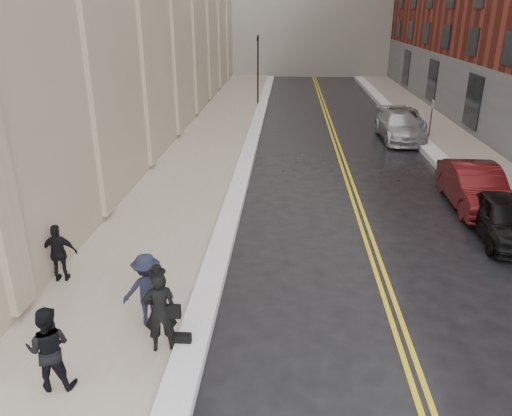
# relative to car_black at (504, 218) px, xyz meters

# --- Properties ---
(ground) EXTENTS (160.00, 160.00, 0.00)m
(ground) POSITION_rel_car_black_xyz_m (-6.80, -6.43, -0.71)
(ground) COLOR black
(ground) RESTS_ON ground
(sidewalk_left) EXTENTS (4.00, 64.00, 0.15)m
(sidewalk_left) POSITION_rel_car_black_xyz_m (-11.30, 9.57, -0.63)
(sidewalk_left) COLOR gray
(sidewalk_left) RESTS_ON ground
(sidewalk_right) EXTENTS (3.00, 64.00, 0.15)m
(sidewalk_right) POSITION_rel_car_black_xyz_m (2.20, 9.57, -0.63)
(sidewalk_right) COLOR gray
(sidewalk_right) RESTS_ON ground
(lane_stripe_a) EXTENTS (0.12, 64.00, 0.01)m
(lane_stripe_a) POSITION_rel_car_black_xyz_m (-4.42, 9.57, -0.70)
(lane_stripe_a) COLOR gold
(lane_stripe_a) RESTS_ON ground
(lane_stripe_b) EXTENTS (0.12, 64.00, 0.01)m
(lane_stripe_b) POSITION_rel_car_black_xyz_m (-4.18, 9.57, -0.70)
(lane_stripe_b) COLOR gold
(lane_stripe_b) RESTS_ON ground
(snow_ridge_left) EXTENTS (0.70, 60.80, 0.26)m
(snow_ridge_left) POSITION_rel_car_black_xyz_m (-9.00, 9.57, -0.58)
(snow_ridge_left) COLOR silver
(snow_ridge_left) RESTS_ON ground
(snow_ridge_right) EXTENTS (0.85, 60.80, 0.30)m
(snow_ridge_right) POSITION_rel_car_black_xyz_m (0.35, 9.57, -0.56)
(snow_ridge_right) COLOR silver
(snow_ridge_right) RESTS_ON ground
(traffic_signal) EXTENTS (0.18, 0.15, 5.20)m
(traffic_signal) POSITION_rel_car_black_xyz_m (-9.40, 23.57, 2.38)
(traffic_signal) COLOR black
(traffic_signal) RESTS_ON ground
(parking_sign_far) EXTENTS (0.06, 0.35, 2.23)m
(parking_sign_far) POSITION_rel_car_black_xyz_m (1.10, 13.57, 0.65)
(parking_sign_far) COLOR black
(parking_sign_far) RESTS_ON ground
(car_black) EXTENTS (1.94, 4.26, 1.42)m
(car_black) POSITION_rel_car_black_xyz_m (0.00, 0.00, 0.00)
(car_black) COLOR black
(car_black) RESTS_ON ground
(car_maroon) EXTENTS (1.82, 4.91, 1.60)m
(car_maroon) POSITION_rel_car_black_xyz_m (0.00, 2.80, 0.09)
(car_maroon) COLOR #490D0E
(car_maroon) RESTS_ON ground
(car_silver_near) EXTENTS (2.29, 5.39, 1.55)m
(car_silver_near) POSITION_rel_car_black_xyz_m (-0.68, 13.24, 0.07)
(car_silver_near) COLOR #A9ABB0
(car_silver_near) RESTS_ON ground
(car_silver_far) EXTENTS (2.66, 5.10, 1.37)m
(car_silver_far) POSITION_rel_car_black_xyz_m (0.00, 15.52, -0.02)
(car_silver_far) COLOR #A5A9AD
(car_silver_far) RESTS_ON ground
(pedestrian_main) EXTENTS (0.78, 0.61, 1.87)m
(pedestrian_main) POSITION_rel_car_black_xyz_m (-9.60, -6.53, 0.38)
(pedestrian_main) COLOR black
(pedestrian_main) RESTS_ON sidewalk_left
(pedestrian_a) EXTENTS (0.93, 0.77, 1.75)m
(pedestrian_a) POSITION_rel_car_black_xyz_m (-11.42, -7.80, 0.32)
(pedestrian_a) COLOR black
(pedestrian_a) RESTS_ON sidewalk_left
(pedestrian_b) EXTENTS (1.27, 0.94, 1.76)m
(pedestrian_b) POSITION_rel_car_black_xyz_m (-10.13, -5.59, 0.32)
(pedestrian_b) COLOR black
(pedestrian_b) RESTS_ON sidewalk_left
(pedestrian_c) EXTENTS (1.00, 0.54, 1.61)m
(pedestrian_c) POSITION_rel_car_black_xyz_m (-13.00, -3.81, 0.25)
(pedestrian_c) COLOR black
(pedestrian_c) RESTS_ON sidewalk_left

